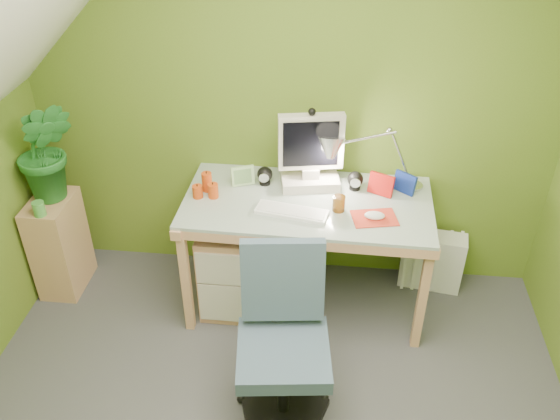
# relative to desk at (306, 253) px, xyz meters

# --- Properties ---
(wall_back) EXTENTS (3.20, 0.01, 2.40)m
(wall_back) POSITION_rel_desk_xyz_m (-0.14, 0.37, 0.81)
(wall_back) COLOR olive
(wall_back) RESTS_ON floor
(desk) EXTENTS (1.45, 0.75, 0.77)m
(desk) POSITION_rel_desk_xyz_m (0.00, 0.00, 0.00)
(desk) COLOR tan
(desk) RESTS_ON floor
(monitor) EXTENTS (0.43, 0.30, 0.54)m
(monitor) POSITION_rel_desk_xyz_m (-0.00, 0.18, 0.65)
(monitor) COLOR beige
(monitor) RESTS_ON desk
(speaker_left) EXTENTS (0.11, 0.11, 0.11)m
(speaker_left) POSITION_rel_desk_xyz_m (-0.27, 0.16, 0.44)
(speaker_left) COLOR black
(speaker_left) RESTS_ON desk
(speaker_right) EXTENTS (0.10, 0.10, 0.11)m
(speaker_right) POSITION_rel_desk_xyz_m (0.27, 0.16, 0.44)
(speaker_right) COLOR black
(speaker_right) RESTS_ON desk
(keyboard) EXTENTS (0.42, 0.20, 0.02)m
(keyboard) POSITION_rel_desk_xyz_m (-0.08, -0.14, 0.40)
(keyboard) COLOR white
(keyboard) RESTS_ON desk
(mousepad) EXTENTS (0.27, 0.22, 0.01)m
(mousepad) POSITION_rel_desk_xyz_m (0.38, -0.14, 0.39)
(mousepad) COLOR red
(mousepad) RESTS_ON desk
(mouse) EXTENTS (0.13, 0.10, 0.04)m
(mouse) POSITION_rel_desk_xyz_m (0.38, -0.14, 0.40)
(mouse) COLOR white
(mouse) RESTS_ON mousepad
(amber_tumbler) EXTENTS (0.08, 0.08, 0.09)m
(amber_tumbler) POSITION_rel_desk_xyz_m (0.18, -0.08, 0.43)
(amber_tumbler) COLOR brown
(amber_tumbler) RESTS_ON desk
(candle_cluster) EXTENTS (0.18, 0.17, 0.12)m
(candle_cluster) POSITION_rel_desk_xyz_m (-0.60, 0.01, 0.44)
(candle_cluster) COLOR #D14512
(candle_cluster) RESTS_ON desk
(photo_frame_red) EXTENTS (0.14, 0.09, 0.13)m
(photo_frame_red) POSITION_rel_desk_xyz_m (0.42, 0.12, 0.45)
(photo_frame_red) COLOR red
(photo_frame_red) RESTS_ON desk
(photo_frame_blue) EXTENTS (0.12, 0.10, 0.12)m
(photo_frame_blue) POSITION_rel_desk_xyz_m (0.56, 0.16, 0.45)
(photo_frame_blue) COLOR navy
(photo_frame_blue) RESTS_ON desk
(photo_frame_green) EXTENTS (0.14, 0.07, 0.12)m
(photo_frame_green) POSITION_rel_desk_xyz_m (-0.40, 0.14, 0.44)
(photo_frame_green) COLOR #B3DD97
(photo_frame_green) RESTS_ON desk
(desk_lamp) EXTENTS (0.59, 0.33, 0.60)m
(desk_lamp) POSITION_rel_desk_xyz_m (0.45, 0.18, 0.68)
(desk_lamp) COLOR silver
(desk_lamp) RESTS_ON desk
(side_ledge) EXTENTS (0.25, 0.38, 0.66)m
(side_ledge) POSITION_rel_desk_xyz_m (-1.59, -0.01, -0.05)
(side_ledge) COLOR tan
(side_ledge) RESTS_ON floor
(potted_plant) EXTENTS (0.39, 0.34, 0.64)m
(potted_plant) POSITION_rel_desk_xyz_m (-1.55, 0.04, 0.60)
(potted_plant) COLOR #246D28
(potted_plant) RESTS_ON side_ledge
(green_cup) EXTENTS (0.08, 0.08, 0.09)m
(green_cup) POSITION_rel_desk_xyz_m (-1.57, -0.16, 0.32)
(green_cup) COLOR #53A745
(green_cup) RESTS_ON side_ledge
(task_chair) EXTENTS (0.57, 0.57, 0.92)m
(task_chair) POSITION_rel_desk_xyz_m (-0.05, -0.89, 0.08)
(task_chair) COLOR #3D5164
(task_chair) RESTS_ON floor
(radiator) EXTENTS (0.42, 0.21, 0.40)m
(radiator) POSITION_rel_desk_xyz_m (0.81, 0.25, -0.19)
(radiator) COLOR white
(radiator) RESTS_ON floor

